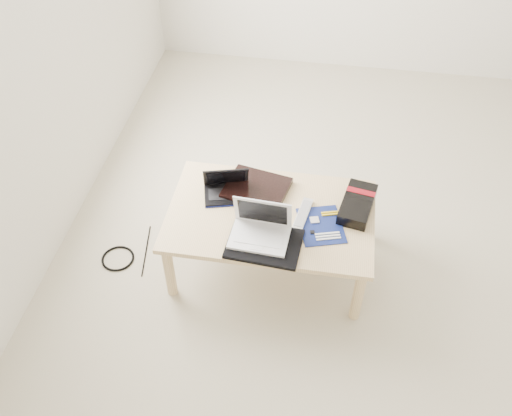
% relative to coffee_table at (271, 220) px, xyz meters
% --- Properties ---
extents(ground, '(4.00, 4.00, 0.00)m').
position_rel_coffee_table_xyz_m(ground, '(0.75, 0.24, -0.35)').
color(ground, beige).
rests_on(ground, ground).
extents(coffee_table, '(1.10, 0.70, 0.40)m').
position_rel_coffee_table_xyz_m(coffee_table, '(0.00, 0.00, 0.00)').
color(coffee_table, '#DABA83').
rests_on(coffee_table, ground).
extents(book, '(0.38, 0.34, 0.03)m').
position_rel_coffee_table_xyz_m(book, '(-0.10, 0.16, 0.07)').
color(book, black).
rests_on(book, coffee_table).
extents(netbook, '(0.28, 0.24, 0.17)m').
position_rel_coffee_table_xyz_m(netbook, '(-0.26, 0.12, 0.08)').
color(netbook, black).
rests_on(netbook, coffee_table).
extents(tablet, '(0.27, 0.23, 0.01)m').
position_rel_coffee_table_xyz_m(tablet, '(-0.03, -0.03, 0.05)').
color(tablet, black).
rests_on(tablet, coffee_table).
extents(remote, '(0.10, 0.25, 0.02)m').
position_rel_coffee_table_xyz_m(remote, '(0.17, 0.01, 0.06)').
color(remote, silver).
rests_on(remote, coffee_table).
extents(neoprene_sleeve, '(0.39, 0.29, 0.02)m').
position_rel_coffee_table_xyz_m(neoprene_sleeve, '(-0.00, -0.23, 0.06)').
color(neoprene_sleeve, black).
rests_on(neoprene_sleeve, coffee_table).
extents(white_laptop, '(0.31, 0.23, 0.21)m').
position_rel_coffee_table_xyz_m(white_laptop, '(-0.03, -0.18, 0.11)').
color(white_laptop, white).
rests_on(white_laptop, neoprene_sleeve).
extents(motherboard, '(0.29, 0.33, 0.01)m').
position_rel_coffee_table_xyz_m(motherboard, '(0.27, -0.05, 0.05)').
color(motherboard, '#0C184F').
rests_on(motherboard, coffee_table).
extents(gpu_box, '(0.21, 0.33, 0.07)m').
position_rel_coffee_table_xyz_m(gpu_box, '(0.45, 0.11, 0.08)').
color(gpu_box, black).
rests_on(gpu_box, coffee_table).
extents(cable_coil, '(0.12, 0.12, 0.01)m').
position_rel_coffee_table_xyz_m(cable_coil, '(-0.07, -0.06, 0.05)').
color(cable_coil, black).
rests_on(cable_coil, coffee_table).
extents(floor_cable_coil, '(0.23, 0.23, 0.01)m').
position_rel_coffee_table_xyz_m(floor_cable_coil, '(-0.88, -0.12, -0.34)').
color(floor_cable_coil, black).
rests_on(floor_cable_coil, ground).
extents(floor_cable_trail, '(0.07, 0.38, 0.01)m').
position_rel_coffee_table_xyz_m(floor_cable_trail, '(-0.73, -0.04, -0.35)').
color(floor_cable_trail, black).
rests_on(floor_cable_trail, ground).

